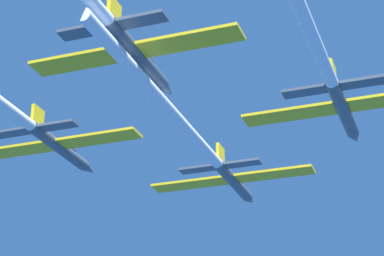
% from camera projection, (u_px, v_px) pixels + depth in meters
% --- Properties ---
extents(jet_lead, '(19.43, 47.02, 3.22)m').
position_uv_depth(jet_lead, '(202.00, 146.00, 82.29)').
color(jet_lead, '#4C5660').
extents(jet_right_wing, '(19.43, 47.23, 3.22)m').
position_uv_depth(jet_right_wing, '(320.00, 55.00, 65.85)').
color(jet_right_wing, '#4C5660').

